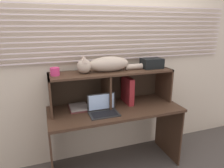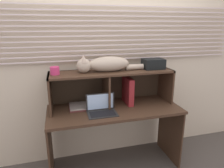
{
  "view_description": "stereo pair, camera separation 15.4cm",
  "coord_description": "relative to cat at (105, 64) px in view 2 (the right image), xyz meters",
  "views": [
    {
      "loc": [
        -0.71,
        -1.75,
        1.66
      ],
      "look_at": [
        0.0,
        0.32,
        1.01
      ],
      "focal_mm": 31.94,
      "sensor_mm": 36.0,
      "label": 1
    },
    {
      "loc": [
        -0.57,
        -1.79,
        1.66
      ],
      "look_at": [
        0.0,
        0.32,
        1.01
      ],
      "focal_mm": 31.94,
      "sensor_mm": 36.0,
      "label": 2
    }
  ],
  "objects": [
    {
      "name": "cat",
      "position": [
        0.0,
        0.0,
        0.0
      ],
      "size": [
        0.76,
        0.18,
        0.19
      ],
      "color": "#B7A792",
      "rests_on": "hutch_shelf_unit"
    },
    {
      "name": "desk",
      "position": [
        0.08,
        -0.11,
        -0.63
      ],
      "size": [
        1.48,
        0.61,
        0.76
      ],
      "color": "#422C1E",
      "rests_on": "ground"
    },
    {
      "name": "back_panel_with_blinds",
      "position": [
        0.08,
        0.23,
        0.01
      ],
      "size": [
        4.4,
        0.08,
        2.5
      ],
      "color": "beige",
      "rests_on": "ground"
    },
    {
      "name": "hutch_shelf_unit",
      "position": [
        0.08,
        0.03,
        -0.2
      ],
      "size": [
        1.39,
        0.36,
        0.4
      ],
      "color": "#422C1E",
      "rests_on": "desk"
    },
    {
      "name": "book_stack",
      "position": [
        -0.31,
        -0.0,
        -0.47
      ],
      "size": [
        0.2,
        0.25,
        0.03
      ],
      "color": "brown",
      "rests_on": "desk"
    },
    {
      "name": "storage_box",
      "position": [
        0.59,
        -0.0,
        -0.02
      ],
      "size": [
        0.24,
        0.17,
        0.12
      ],
      "primitive_type": "cube",
      "color": "black",
      "rests_on": "hutch_shelf_unit"
    },
    {
      "name": "laptop",
      "position": [
        -0.08,
        -0.2,
        -0.44
      ],
      "size": [
        0.31,
        0.2,
        0.2
      ],
      "color": "#262626",
      "rests_on": "desk"
    },
    {
      "name": "binder_upright",
      "position": [
        0.28,
        -0.0,
        -0.33
      ],
      "size": [
        0.06,
        0.27,
        0.31
      ],
      "primitive_type": "cube",
      "color": "maroon",
      "rests_on": "desk"
    },
    {
      "name": "small_basket",
      "position": [
        -0.53,
        -0.0,
        -0.04
      ],
      "size": [
        0.09,
        0.09,
        0.08
      ],
      "primitive_type": "cylinder",
      "color": "#D4376F",
      "rests_on": "hutch_shelf_unit"
    }
  ]
}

